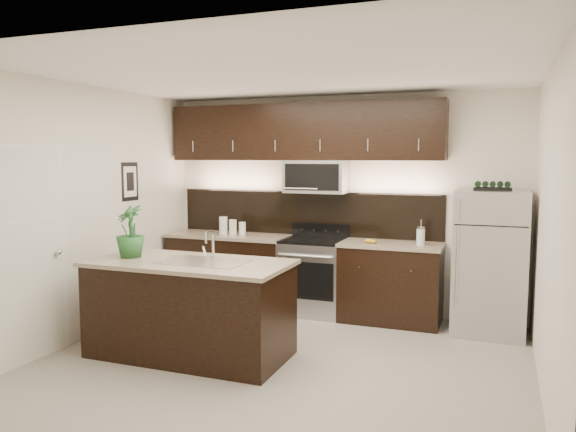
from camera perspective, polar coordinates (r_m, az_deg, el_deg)
name	(u,v)px	position (r m, az deg, el deg)	size (l,w,h in m)	color
ground	(283,362)	(5.52, -0.55, -14.58)	(4.50, 4.50, 0.00)	gray
room_walls	(270,184)	(5.18, -1.87, 3.30)	(4.52, 4.02, 2.71)	silver
counter_run	(298,275)	(7.06, 1.01, -6.01)	(3.51, 0.65, 0.94)	black
upper_fixtures	(304,141)	(7.04, 1.64, 7.63)	(3.49, 0.40, 1.66)	black
island	(190,308)	(5.63, -9.93, -9.21)	(1.96, 0.96, 0.94)	black
sink_faucet	(203,260)	(5.45, -8.60, -4.45)	(0.84, 0.50, 0.28)	silver
refrigerator	(490,263)	(6.54, 19.82, -4.47)	(0.76, 0.69, 1.58)	#B2B2B7
wine_rack	(493,186)	(6.45, 20.08, 2.86)	(0.39, 0.24, 0.10)	black
plant	(130,231)	(5.82, -15.76, -1.49)	(0.29, 0.29, 0.53)	#225525
canisters	(231,227)	(7.30, -5.86, -1.09)	(0.34, 0.15, 0.23)	silver
french_press	(421,236)	(6.56, 13.33, -1.99)	(0.10, 0.10, 0.28)	silver
bananas	(368,241)	(6.65, 8.14, -2.50)	(0.15, 0.12, 0.05)	gold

